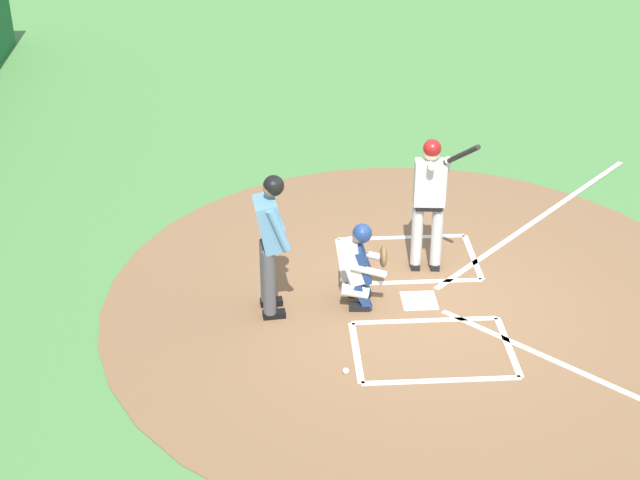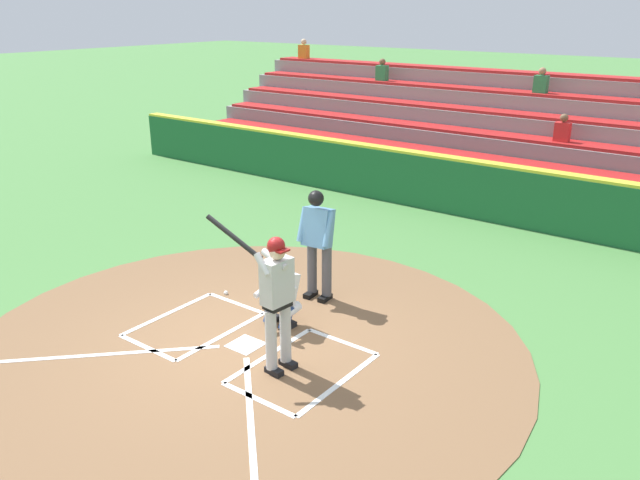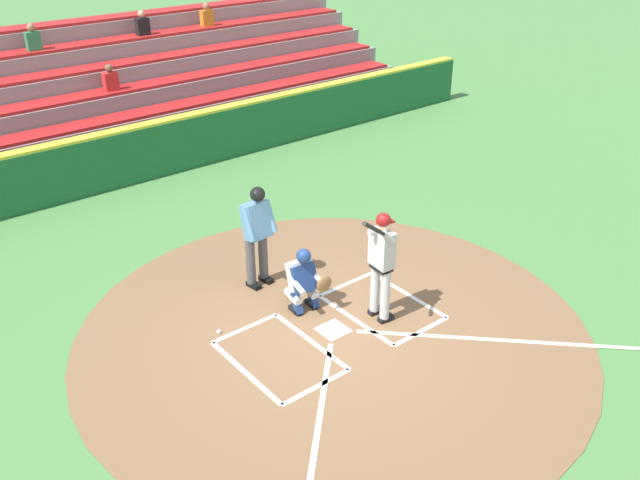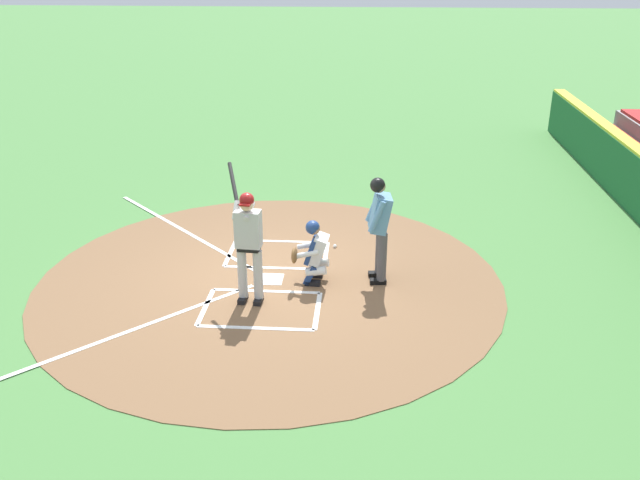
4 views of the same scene
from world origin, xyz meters
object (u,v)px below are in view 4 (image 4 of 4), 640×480
at_px(catcher, 314,251).
at_px(plate_umpire, 380,223).
at_px(batter, 248,239).
at_px(baseball, 335,246).

xyz_separation_m(catcher, plate_umpire, (0.13, -1.10, 0.49)).
xyz_separation_m(batter, catcher, (0.76, -0.97, -0.51)).
bearing_deg(baseball, catcher, 168.55).
xyz_separation_m(catcher, baseball, (1.46, -0.29, -0.55)).
bearing_deg(batter, baseball, -29.66).
relative_size(batter, baseball, 28.76).
relative_size(batter, catcher, 1.88).
distance_m(catcher, baseball, 1.59).
distance_m(plate_umpire, baseball, 1.87).
relative_size(batter, plate_umpire, 1.14).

